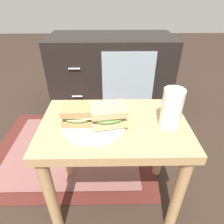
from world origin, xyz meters
The scene contains 8 objects.
ground_plane centered at (0.00, 0.00, 0.00)m, with size 8.00×8.00×0.00m, color #2D2119.
side_table centered at (0.00, 0.00, 0.37)m, with size 0.56×0.36×0.46m.
tv_cabinet centered at (0.00, 0.95, 0.29)m, with size 0.96×0.46×0.58m.
area_rug centered at (-0.26, 0.35, 0.00)m, with size 0.99×0.79×0.01m.
plate centered at (-0.08, -0.01, 0.47)m, with size 0.24×0.24×0.01m, color silver.
sandwich_front centered at (-0.13, 0.00, 0.50)m, with size 0.13×0.10×0.07m.
sandwich_back centered at (-0.02, -0.02, 0.51)m, with size 0.15×0.12×0.07m.
beer_glass centered at (0.20, -0.02, 0.53)m, with size 0.07×0.07×0.15m.
Camera 1 is at (-0.02, -0.59, 0.90)m, focal length 31.19 mm.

